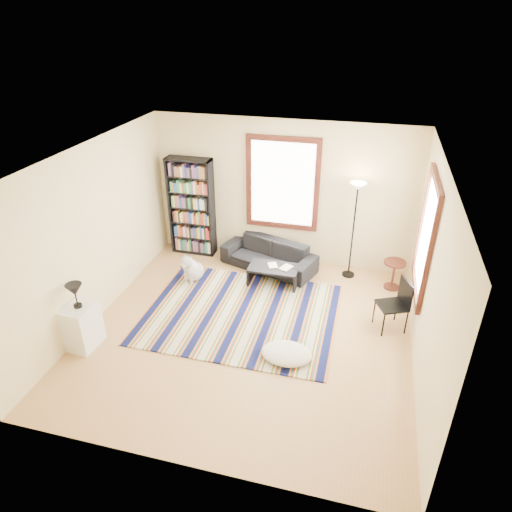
% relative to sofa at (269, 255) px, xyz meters
% --- Properties ---
extents(floor, '(5.00, 5.00, 0.10)m').
position_rel_sofa_xyz_m(floor, '(0.15, -2.05, -0.32)').
color(floor, '#B47852').
rests_on(floor, ground).
extents(ceiling, '(5.00, 5.00, 0.10)m').
position_rel_sofa_xyz_m(ceiling, '(0.15, -2.05, 2.58)').
color(ceiling, white).
rests_on(ceiling, floor).
extents(wall_back, '(5.00, 0.10, 2.80)m').
position_rel_sofa_xyz_m(wall_back, '(0.15, 0.50, 1.13)').
color(wall_back, '#D0BA8C').
rests_on(wall_back, floor).
extents(wall_front, '(5.00, 0.10, 2.80)m').
position_rel_sofa_xyz_m(wall_front, '(0.15, -4.60, 1.13)').
color(wall_front, '#D0BA8C').
rests_on(wall_front, floor).
extents(wall_left, '(0.10, 5.00, 2.80)m').
position_rel_sofa_xyz_m(wall_left, '(-2.40, -2.05, 1.13)').
color(wall_left, '#D0BA8C').
rests_on(wall_left, floor).
extents(wall_right, '(0.10, 5.00, 2.80)m').
position_rel_sofa_xyz_m(wall_right, '(2.70, -2.05, 1.13)').
color(wall_right, '#D0BA8C').
rests_on(wall_right, floor).
extents(window_back, '(1.20, 0.06, 1.60)m').
position_rel_sofa_xyz_m(window_back, '(0.15, 0.42, 1.33)').
color(window_back, white).
rests_on(window_back, wall_back).
extents(window_right, '(0.06, 1.20, 1.60)m').
position_rel_sofa_xyz_m(window_right, '(2.62, -1.25, 1.33)').
color(window_right, white).
rests_on(window_right, wall_right).
extents(rug, '(3.15, 2.52, 0.02)m').
position_rel_sofa_xyz_m(rug, '(-0.09, -1.62, -0.26)').
color(rug, '#0B0F39').
rests_on(rug, floor).
extents(sofa, '(1.98, 1.27, 0.54)m').
position_rel_sofa_xyz_m(sofa, '(0.00, 0.00, 0.00)').
color(sofa, black).
rests_on(sofa, floor).
extents(bookshelf, '(0.90, 0.30, 2.00)m').
position_rel_sofa_xyz_m(bookshelf, '(-1.66, 0.27, 0.73)').
color(bookshelf, black).
rests_on(bookshelf, floor).
extents(coffee_table, '(0.97, 0.64, 0.36)m').
position_rel_sofa_xyz_m(coffee_table, '(0.22, -0.56, -0.09)').
color(coffee_table, black).
rests_on(coffee_table, floor).
extents(book_a, '(0.26, 0.23, 0.02)m').
position_rel_sofa_xyz_m(book_a, '(0.12, -0.56, 0.10)').
color(book_a, beige).
rests_on(book_a, coffee_table).
extents(book_b, '(0.26, 0.29, 0.02)m').
position_rel_sofa_xyz_m(book_b, '(0.37, -0.51, 0.10)').
color(book_b, beige).
rests_on(book_b, coffee_table).
extents(floor_cushion, '(0.81, 0.65, 0.19)m').
position_rel_sofa_xyz_m(floor_cushion, '(0.86, -2.52, -0.18)').
color(floor_cushion, silver).
rests_on(floor_cushion, floor).
extents(floor_lamp, '(0.36, 0.36, 1.86)m').
position_rel_sofa_xyz_m(floor_lamp, '(1.54, 0.10, 0.66)').
color(floor_lamp, black).
rests_on(floor_lamp, floor).
extents(side_table, '(0.49, 0.49, 0.54)m').
position_rel_sofa_xyz_m(side_table, '(2.35, -0.15, 0.00)').
color(side_table, '#421910').
rests_on(side_table, floor).
extents(folding_chair, '(0.55, 0.54, 0.86)m').
position_rel_sofa_xyz_m(folding_chair, '(2.30, -1.39, 0.16)').
color(folding_chair, black).
rests_on(folding_chair, floor).
extents(white_cabinet, '(0.41, 0.52, 0.70)m').
position_rel_sofa_xyz_m(white_cabinet, '(-2.15, -2.98, 0.08)').
color(white_cabinet, white).
rests_on(white_cabinet, floor).
extents(table_lamp, '(0.27, 0.27, 0.38)m').
position_rel_sofa_xyz_m(table_lamp, '(-2.15, -2.98, 0.62)').
color(table_lamp, black).
rests_on(table_lamp, white_cabinet).
extents(dog, '(0.54, 0.65, 0.56)m').
position_rel_sofa_xyz_m(dog, '(-1.25, -0.79, 0.01)').
color(dog, silver).
rests_on(dog, floor).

